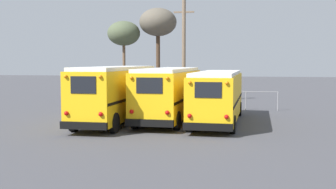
{
  "coord_description": "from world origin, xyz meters",
  "views": [
    {
      "loc": [
        4.44,
        -25.39,
        3.61
      ],
      "look_at": [
        0.0,
        -0.56,
        1.65
      ],
      "focal_mm": 45.0,
      "sensor_mm": 36.0,
      "label": 1
    }
  ],
  "objects_px": {
    "school_bus_1": "(169,92)",
    "school_bus_2": "(218,95)",
    "utility_pole": "(184,50)",
    "bare_tree_0": "(124,34)",
    "bare_tree_1": "(158,23)",
    "school_bus_0": "(118,92)"
  },
  "relations": [
    {
      "from": "school_bus_2",
      "to": "bare_tree_0",
      "type": "relative_size",
      "value": 1.37
    },
    {
      "from": "school_bus_1",
      "to": "school_bus_2",
      "type": "height_order",
      "value": "school_bus_1"
    },
    {
      "from": "school_bus_2",
      "to": "utility_pole",
      "type": "distance_m",
      "value": 12.68
    },
    {
      "from": "bare_tree_1",
      "to": "utility_pole",
      "type": "bearing_deg",
      "value": -24.0
    },
    {
      "from": "school_bus_0",
      "to": "bare_tree_0",
      "type": "xyz_separation_m",
      "value": [
        -3.32,
        12.9,
        4.32
      ]
    },
    {
      "from": "school_bus_0",
      "to": "school_bus_2",
      "type": "height_order",
      "value": "school_bus_0"
    },
    {
      "from": "school_bus_0",
      "to": "utility_pole",
      "type": "bearing_deg",
      "value": 79.58
    },
    {
      "from": "school_bus_0",
      "to": "bare_tree_1",
      "type": "height_order",
      "value": "bare_tree_1"
    },
    {
      "from": "bare_tree_0",
      "to": "school_bus_1",
      "type": "bearing_deg",
      "value": -62.24
    },
    {
      "from": "school_bus_1",
      "to": "utility_pole",
      "type": "xyz_separation_m",
      "value": [
        -0.71,
        11.42,
        2.87
      ]
    },
    {
      "from": "bare_tree_0",
      "to": "bare_tree_1",
      "type": "xyz_separation_m",
      "value": [
        3.06,
        0.57,
        0.96
      ]
    },
    {
      "from": "school_bus_2",
      "to": "bare_tree_0",
      "type": "distance_m",
      "value": 16.06
    },
    {
      "from": "school_bus_2",
      "to": "bare_tree_0",
      "type": "xyz_separation_m",
      "value": [
        -9.29,
        12.31,
        4.48
      ]
    },
    {
      "from": "bare_tree_0",
      "to": "school_bus_2",
      "type": "bearing_deg",
      "value": -52.98
    },
    {
      "from": "bare_tree_0",
      "to": "bare_tree_1",
      "type": "relative_size",
      "value": 0.86
    },
    {
      "from": "bare_tree_1",
      "to": "school_bus_0",
      "type": "bearing_deg",
      "value": -88.9
    },
    {
      "from": "school_bus_1",
      "to": "school_bus_2",
      "type": "bearing_deg",
      "value": -6.43
    },
    {
      "from": "school_bus_0",
      "to": "bare_tree_1",
      "type": "xyz_separation_m",
      "value": [
        -0.26,
        13.47,
        5.28
      ]
    },
    {
      "from": "school_bus_2",
      "to": "utility_pole",
      "type": "relative_size",
      "value": 1.12
    },
    {
      "from": "school_bus_0",
      "to": "utility_pole",
      "type": "relative_size",
      "value": 1.19
    },
    {
      "from": "school_bus_0",
      "to": "school_bus_1",
      "type": "height_order",
      "value": "school_bus_0"
    },
    {
      "from": "school_bus_2",
      "to": "school_bus_1",
      "type": "bearing_deg",
      "value": 173.57
    }
  ]
}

